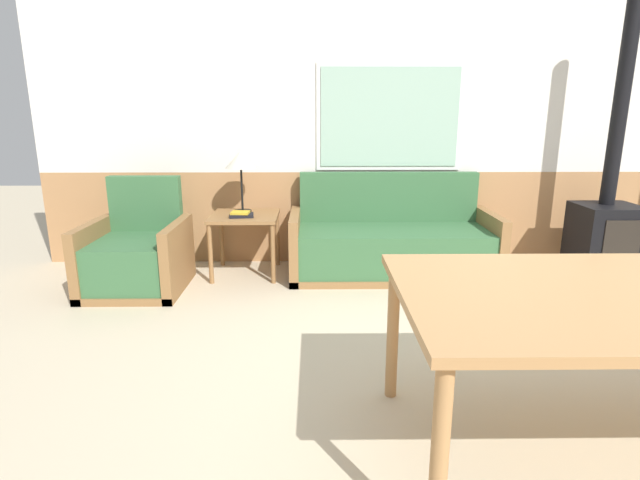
% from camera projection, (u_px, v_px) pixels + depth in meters
% --- Properties ---
extents(ground_plane, '(16.00, 16.00, 0.00)m').
position_uv_depth(ground_plane, '(509.00, 410.00, 2.50)').
color(ground_plane, beige).
extents(wall_back, '(7.20, 0.09, 2.70)m').
position_uv_depth(wall_back, '(416.00, 123.00, 4.71)').
color(wall_back, '#AD7A4C').
rests_on(wall_back, ground_plane).
extents(couch, '(1.84, 0.77, 0.90)m').
position_uv_depth(couch, '(392.00, 245.00, 4.55)').
color(couch, olive).
rests_on(couch, ground_plane).
extents(armchair, '(0.78, 0.80, 0.91)m').
position_uv_depth(armchair, '(137.00, 258.00, 4.17)').
color(armchair, olive).
rests_on(armchair, ground_plane).
extents(side_table, '(0.60, 0.60, 0.56)m').
position_uv_depth(side_table, '(245.00, 223.00, 4.51)').
color(side_table, olive).
rests_on(side_table, ground_plane).
extents(table_lamp, '(0.28, 0.28, 0.56)m').
position_uv_depth(table_lamp, '(241.00, 162.00, 4.47)').
color(table_lamp, black).
rests_on(table_lamp, side_table).
extents(book_stack, '(0.22, 0.16, 0.05)m').
position_uv_depth(book_stack, '(241.00, 214.00, 4.38)').
color(book_stack, black).
rests_on(book_stack, side_table).
extents(wood_stove, '(0.52, 0.49, 2.39)m').
position_uv_depth(wood_stove, '(607.00, 216.00, 4.38)').
color(wood_stove, black).
rests_on(wood_stove, ground_plane).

